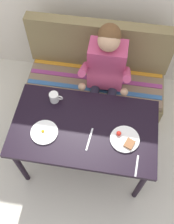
{
  "coord_description": "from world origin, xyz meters",
  "views": [
    {
      "loc": [
        0.18,
        -0.97,
        2.62
      ],
      "look_at": [
        0.0,
        0.15,
        0.72
      ],
      "focal_mm": 41.77,
      "sensor_mm": 36.0,
      "label": 1
    }
  ],
  "objects_px": {
    "person": "(106,72)",
    "coffee_mug": "(54,97)",
    "knife": "(89,139)",
    "table": "(84,131)",
    "fork": "(137,166)",
    "plate_breakfast": "(125,139)",
    "couch": "(96,83)",
    "plate_eggs": "(44,132)"
  },
  "relations": [
    {
      "from": "plate_breakfast",
      "to": "coffee_mug",
      "type": "relative_size",
      "value": 1.99
    },
    {
      "from": "plate_eggs",
      "to": "knife",
      "type": "relative_size",
      "value": 1.11
    },
    {
      "from": "fork",
      "to": "coffee_mug",
      "type": "bearing_deg",
      "value": 150.55
    },
    {
      "from": "person",
      "to": "plate_breakfast",
      "type": "height_order",
      "value": "person"
    },
    {
      "from": "coffee_mug",
      "to": "fork",
      "type": "bearing_deg",
      "value": -33.18
    },
    {
      "from": "table",
      "to": "knife",
      "type": "relative_size",
      "value": 6.0
    },
    {
      "from": "table",
      "to": "fork",
      "type": "relative_size",
      "value": 7.06
    },
    {
      "from": "plate_breakfast",
      "to": "table",
      "type": "bearing_deg",
      "value": 168.98
    },
    {
      "from": "couch",
      "to": "fork",
      "type": "relative_size",
      "value": 8.47
    },
    {
      "from": "couch",
      "to": "person",
      "type": "relative_size",
      "value": 1.19
    },
    {
      "from": "plate_eggs",
      "to": "coffee_mug",
      "type": "bearing_deg",
      "value": 87.37
    },
    {
      "from": "plate_eggs",
      "to": "plate_breakfast",
      "type": "bearing_deg",
      "value": 3.2
    },
    {
      "from": "knife",
      "to": "fork",
      "type": "bearing_deg",
      "value": -16.67
    },
    {
      "from": "couch",
      "to": "fork",
      "type": "distance_m",
      "value": 1.19
    },
    {
      "from": "person",
      "to": "plate_breakfast",
      "type": "distance_m",
      "value": 0.7
    },
    {
      "from": "person",
      "to": "plate_breakfast",
      "type": "relative_size",
      "value": 5.17
    },
    {
      "from": "table",
      "to": "knife",
      "type": "distance_m",
      "value": 0.15
    },
    {
      "from": "plate_breakfast",
      "to": "fork",
      "type": "height_order",
      "value": "plate_breakfast"
    },
    {
      "from": "coffee_mug",
      "to": "fork",
      "type": "height_order",
      "value": "coffee_mug"
    },
    {
      "from": "coffee_mug",
      "to": "knife",
      "type": "distance_m",
      "value": 0.48
    },
    {
      "from": "person",
      "to": "knife",
      "type": "bearing_deg",
      "value": -93.68
    },
    {
      "from": "fork",
      "to": "knife",
      "type": "height_order",
      "value": "same"
    },
    {
      "from": "knife",
      "to": "coffee_mug",
      "type": "bearing_deg",
      "value": 143.78
    },
    {
      "from": "plate_eggs",
      "to": "knife",
      "type": "bearing_deg",
      "value": -0.14
    },
    {
      "from": "couch",
      "to": "knife",
      "type": "xyz_separation_m",
      "value": [
        0.06,
        -0.87,
        0.4
      ]
    },
    {
      "from": "fork",
      "to": "couch",
      "type": "bearing_deg",
      "value": 117.1
    },
    {
      "from": "person",
      "to": "coffee_mug",
      "type": "height_order",
      "value": "person"
    },
    {
      "from": "coffee_mug",
      "to": "knife",
      "type": "height_order",
      "value": "coffee_mug"
    },
    {
      "from": "table",
      "to": "coffee_mug",
      "type": "relative_size",
      "value": 10.17
    },
    {
      "from": "couch",
      "to": "person",
      "type": "xyz_separation_m",
      "value": [
        0.1,
        -0.17,
        0.41
      ]
    },
    {
      "from": "table",
      "to": "person",
      "type": "distance_m",
      "value": 0.61
    },
    {
      "from": "table",
      "to": "fork",
      "type": "bearing_deg",
      "value": -30.74
    },
    {
      "from": "coffee_mug",
      "to": "fork",
      "type": "relative_size",
      "value": 0.69
    },
    {
      "from": "plate_breakfast",
      "to": "coffee_mug",
      "type": "bearing_deg",
      "value": 155.82
    },
    {
      "from": "couch",
      "to": "fork",
      "type": "bearing_deg",
      "value": -66.63
    },
    {
      "from": "plate_breakfast",
      "to": "knife",
      "type": "height_order",
      "value": "plate_breakfast"
    },
    {
      "from": "coffee_mug",
      "to": "plate_breakfast",
      "type": "bearing_deg",
      "value": -24.18
    },
    {
      "from": "person",
      "to": "table",
      "type": "bearing_deg",
      "value": -100.06
    },
    {
      "from": "plate_eggs",
      "to": "knife",
      "type": "xyz_separation_m",
      "value": [
        0.37,
        -0.0,
        -0.01
      ]
    },
    {
      "from": "plate_breakfast",
      "to": "couch",
      "type": "bearing_deg",
      "value": 112.24
    },
    {
      "from": "plate_eggs",
      "to": "coffee_mug",
      "type": "distance_m",
      "value": 0.32
    },
    {
      "from": "table",
      "to": "plate_eggs",
      "type": "distance_m",
      "value": 0.34
    }
  ]
}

